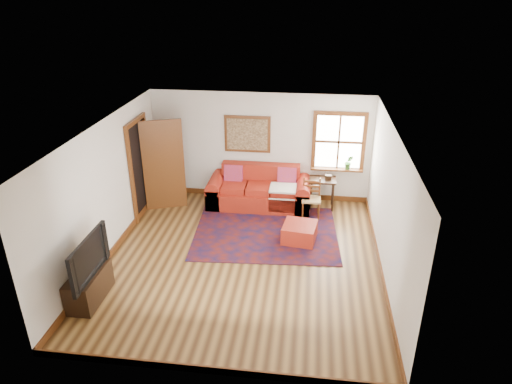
# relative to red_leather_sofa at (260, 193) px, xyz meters

# --- Properties ---
(ground) EXTENTS (5.50, 5.50, 0.00)m
(ground) POSITION_rel_red_leather_sofa_xyz_m (-0.03, -2.30, -0.30)
(ground) COLOR #472B13
(ground) RESTS_ON ground
(room_envelope) EXTENTS (5.04, 5.54, 2.52)m
(room_envelope) POSITION_rel_red_leather_sofa_xyz_m (-0.03, -2.29, 1.35)
(room_envelope) COLOR silver
(room_envelope) RESTS_ON ground
(window) EXTENTS (1.18, 0.20, 1.38)m
(window) POSITION_rel_red_leather_sofa_xyz_m (1.75, 0.40, 1.01)
(window) COLOR white
(window) RESTS_ON ground
(doorway) EXTENTS (0.89, 1.08, 2.14)m
(doorway) POSITION_rel_red_leather_sofa_xyz_m (-2.24, -0.52, 0.77)
(doorway) COLOR black
(doorway) RESTS_ON ground
(framed_artwork) EXTENTS (1.05, 0.07, 0.85)m
(framed_artwork) POSITION_rel_red_leather_sofa_xyz_m (-0.33, 0.41, 1.25)
(framed_artwork) COLOR #613214
(framed_artwork) RESTS_ON ground
(persian_rug) EXTENTS (3.03, 2.49, 0.02)m
(persian_rug) POSITION_rel_red_leather_sofa_xyz_m (0.28, -1.28, -0.29)
(persian_rug) COLOR #55130C
(persian_rug) RESTS_ON ground
(red_leather_sofa) EXTENTS (2.31, 0.95, 0.90)m
(red_leather_sofa) POSITION_rel_red_leather_sofa_xyz_m (0.00, 0.00, 0.00)
(red_leather_sofa) COLOR #A32415
(red_leather_sofa) RESTS_ON ground
(red_ottoman) EXTENTS (0.71, 0.71, 0.36)m
(red_ottoman) POSITION_rel_red_leather_sofa_xyz_m (0.98, -1.49, -0.12)
(red_ottoman) COLOR #A32415
(red_ottoman) RESTS_ON ground
(side_table) EXTENTS (0.58, 0.44, 0.70)m
(side_table) POSITION_rel_red_leather_sofa_xyz_m (1.41, 0.04, 0.28)
(side_table) COLOR black
(side_table) RESTS_ON ground
(ladder_back_chair) EXTENTS (0.41, 0.39, 0.86)m
(ladder_back_chair) POSITION_rel_red_leather_sofa_xyz_m (1.17, -0.42, 0.16)
(ladder_back_chair) COLOR tan
(ladder_back_chair) RESTS_ON ground
(media_cabinet) EXTENTS (0.42, 0.93, 0.51)m
(media_cabinet) POSITION_rel_red_leather_sofa_xyz_m (-2.31, -3.76, -0.04)
(media_cabinet) COLOR black
(media_cabinet) RESTS_ON ground
(television) EXTENTS (0.15, 1.18, 0.68)m
(television) POSITION_rel_red_leather_sofa_xyz_m (-2.29, -3.83, 0.55)
(television) COLOR black
(television) RESTS_ON media_cabinet
(candle_hurricane) EXTENTS (0.12, 0.12, 0.18)m
(candle_hurricane) POSITION_rel_red_leather_sofa_xyz_m (-2.26, -3.35, 0.30)
(candle_hurricane) COLOR silver
(candle_hurricane) RESTS_ON media_cabinet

